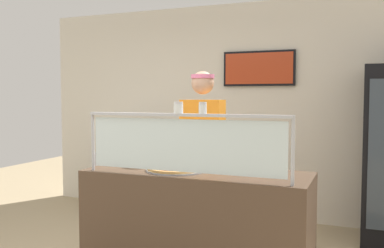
{
  "coord_description": "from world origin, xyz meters",
  "views": [
    {
      "loc": [
        2.07,
        -2.7,
        1.53
      ],
      "look_at": [
        0.82,
        0.36,
        1.32
      ],
      "focal_mm": 39.63,
      "sensor_mm": 36.0,
      "label": 1
    }
  ],
  "objects_px": {
    "pizza_server": "(176,166)",
    "pizza_box_stack": "(127,139)",
    "parmesan_shaker": "(178,108)",
    "worker_figure": "(203,153)",
    "pizza_tray": "(176,168)",
    "pepper_flake_shaker": "(203,109)"
  },
  "relations": [
    {
      "from": "parmesan_shaker",
      "to": "pizza_box_stack",
      "type": "bearing_deg",
      "value": 129.14
    },
    {
      "from": "pizza_box_stack",
      "to": "pizza_server",
      "type": "bearing_deg",
      "value": -49.71
    },
    {
      "from": "pizza_server",
      "to": "pizza_box_stack",
      "type": "distance_m",
      "value": 2.32
    },
    {
      "from": "pizza_tray",
      "to": "pepper_flake_shaker",
      "type": "height_order",
      "value": "pepper_flake_shaker"
    },
    {
      "from": "pizza_tray",
      "to": "parmesan_shaker",
      "type": "height_order",
      "value": "parmesan_shaker"
    },
    {
      "from": "worker_figure",
      "to": "pizza_box_stack",
      "type": "bearing_deg",
      "value": 142.81
    },
    {
      "from": "pizza_tray",
      "to": "pizza_box_stack",
      "type": "relative_size",
      "value": 0.98
    },
    {
      "from": "pepper_flake_shaker",
      "to": "worker_figure",
      "type": "distance_m",
      "value": 1.03
    },
    {
      "from": "worker_figure",
      "to": "pizza_box_stack",
      "type": "distance_m",
      "value": 1.85
    },
    {
      "from": "pizza_tray",
      "to": "pizza_server",
      "type": "xyz_separation_m",
      "value": [
        0.01,
        -0.02,
        0.02
      ]
    },
    {
      "from": "parmesan_shaker",
      "to": "pepper_flake_shaker",
      "type": "distance_m",
      "value": 0.19
    },
    {
      "from": "parmesan_shaker",
      "to": "worker_figure",
      "type": "bearing_deg",
      "value": 99.3
    },
    {
      "from": "pepper_flake_shaker",
      "to": "pizza_box_stack",
      "type": "relative_size",
      "value": 0.17
    },
    {
      "from": "pizza_server",
      "to": "parmesan_shaker",
      "type": "distance_m",
      "value": 0.52
    },
    {
      "from": "parmesan_shaker",
      "to": "worker_figure",
      "type": "distance_m",
      "value": 0.98
    },
    {
      "from": "parmesan_shaker",
      "to": "pizza_box_stack",
      "type": "height_order",
      "value": "parmesan_shaker"
    },
    {
      "from": "pizza_server",
      "to": "worker_figure",
      "type": "bearing_deg",
      "value": 89.02
    },
    {
      "from": "pizza_server",
      "to": "parmesan_shaker",
      "type": "bearing_deg",
      "value": -65.49
    },
    {
      "from": "pizza_tray",
      "to": "parmesan_shaker",
      "type": "xyz_separation_m",
      "value": [
        0.13,
        -0.23,
        0.48
      ]
    },
    {
      "from": "pepper_flake_shaker",
      "to": "worker_figure",
      "type": "xyz_separation_m",
      "value": [
        -0.33,
        0.87,
        -0.44
      ]
    },
    {
      "from": "pepper_flake_shaker",
      "to": "pizza_box_stack",
      "type": "bearing_deg",
      "value": 132.22
    },
    {
      "from": "pizza_server",
      "to": "pepper_flake_shaker",
      "type": "height_order",
      "value": "pepper_flake_shaker"
    }
  ]
}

